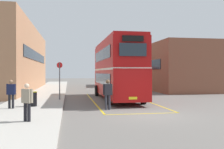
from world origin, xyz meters
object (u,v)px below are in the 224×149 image
Objects in this scene: pedestrian_boarding at (108,92)px; pedestrian_waiting_far at (27,100)px; litter_bin at (33,99)px; bus_stop_sign at (60,77)px; single_deck_bus at (110,76)px; pedestrian_waiting_near at (11,92)px; double_decker_bus at (117,69)px.

pedestrian_boarding is 5.39m from pedestrian_waiting_far.
bus_stop_sign reaches higher than litter_bin.
pedestrian_boarding is 5.78m from bus_stop_sign.
bus_stop_sign reaches higher than pedestrian_waiting_far.
single_deck_bus is at bearing 74.21° from pedestrian_waiting_far.
bus_stop_sign is at bearing 59.40° from pedestrian_waiting_near.
pedestrian_boarding is at bearing -105.83° from double_decker_bus.
litter_bin is (1.12, 0.75, -0.49)m from pedestrian_waiting_near.
pedestrian_boarding reaches higher than pedestrian_waiting_near.
double_decker_bus is at bearing -97.90° from single_deck_bus.
double_decker_bus is 5.98× the size of pedestrian_boarding.
pedestrian_waiting_far is 8.63m from bus_stop_sign.
bus_stop_sign is (1.45, 3.61, 1.25)m from litter_bin.
bus_stop_sign is (2.57, 4.35, 0.76)m from pedestrian_waiting_near.
pedestrian_waiting_far is at bearing -121.08° from double_decker_bus.
pedestrian_boarding reaches higher than litter_bin.
single_deck_bus reaches higher than pedestrian_boarding.
pedestrian_boarding is 1.99× the size of litter_bin.
pedestrian_boarding is at bearing -99.64° from single_deck_bus.
pedestrian_waiting_near is (-7.12, -5.10, -1.43)m from double_decker_bus.
single_deck_bus reaches higher than litter_bin.
double_decker_bus is 6.65× the size of pedestrian_waiting_far.
pedestrian_waiting_near is at bearing -120.60° from bus_stop_sign.
pedestrian_boarding is 0.63× the size of bus_stop_sign.
double_decker_bus reaches higher than single_deck_bus.
double_decker_bus reaches higher than pedestrian_waiting_near.
single_deck_bus is 26.63m from pedestrian_boarding.
double_decker_bus reaches higher than bus_stop_sign.
single_deck_bus is at bearing 70.88° from bus_stop_sign.
double_decker_bus is at bearing 58.92° from pedestrian_waiting_far.
pedestrian_waiting_far reaches higher than litter_bin.
double_decker_bus is 7.65m from litter_bin.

